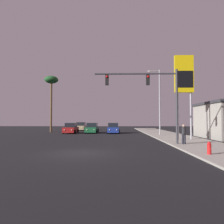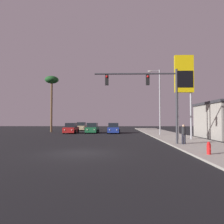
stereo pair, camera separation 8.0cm
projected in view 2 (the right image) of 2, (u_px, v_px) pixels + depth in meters
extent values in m
plane|color=black|center=(80.00, 153.00, 14.33)|extent=(120.00, 120.00, 0.00)
cube|color=#9E998E|center=(180.00, 139.00, 24.13)|extent=(5.00, 60.00, 0.12)
cube|color=navy|center=(114.00, 130.00, 35.50)|extent=(1.87, 4.23, 0.80)
cube|color=black|center=(114.00, 125.00, 35.68)|extent=(1.64, 2.03, 0.70)
cylinder|color=black|center=(108.00, 132.00, 34.21)|extent=(0.24, 0.64, 0.64)
cylinder|color=black|center=(119.00, 132.00, 34.18)|extent=(0.24, 0.64, 0.64)
cylinder|color=black|center=(108.00, 131.00, 36.81)|extent=(0.24, 0.64, 0.64)
cylinder|color=black|center=(119.00, 131.00, 36.78)|extent=(0.24, 0.64, 0.64)
sphere|color=#F2EACC|center=(110.00, 130.00, 33.40)|extent=(0.18, 0.18, 0.18)
sphere|color=#F2EACC|center=(117.00, 130.00, 33.38)|extent=(0.18, 0.18, 0.18)
cube|color=maroon|center=(71.00, 130.00, 35.41)|extent=(1.89, 4.24, 0.80)
cube|color=black|center=(71.00, 125.00, 35.58)|extent=(1.64, 2.03, 0.70)
cylinder|color=black|center=(64.00, 132.00, 34.12)|extent=(0.24, 0.64, 0.64)
cylinder|color=black|center=(75.00, 132.00, 34.08)|extent=(0.24, 0.64, 0.64)
cylinder|color=black|center=(67.00, 131.00, 36.72)|extent=(0.24, 0.64, 0.64)
cylinder|color=black|center=(78.00, 131.00, 36.68)|extent=(0.24, 0.64, 0.64)
sphere|color=#F2EACC|center=(65.00, 130.00, 33.30)|extent=(0.18, 0.18, 0.18)
sphere|color=#F2EACC|center=(72.00, 130.00, 33.28)|extent=(0.18, 0.18, 0.18)
cube|color=tan|center=(81.00, 128.00, 45.29)|extent=(1.84, 4.22, 0.80)
cube|color=black|center=(82.00, 124.00, 45.47)|extent=(1.62, 2.02, 0.70)
cylinder|color=black|center=(76.00, 129.00, 44.00)|extent=(0.24, 0.64, 0.64)
cylinder|color=black|center=(85.00, 129.00, 43.96)|extent=(0.24, 0.64, 0.64)
cylinder|color=black|center=(78.00, 129.00, 46.60)|extent=(0.24, 0.64, 0.64)
cylinder|color=black|center=(87.00, 129.00, 46.56)|extent=(0.24, 0.64, 0.64)
sphere|color=#F2EACC|center=(77.00, 128.00, 43.18)|extent=(0.18, 0.18, 0.18)
sphere|color=#F2EACC|center=(83.00, 128.00, 43.16)|extent=(0.18, 0.18, 0.18)
cube|color=#195933|center=(92.00, 129.00, 36.15)|extent=(1.96, 4.27, 0.80)
cube|color=black|center=(92.00, 125.00, 36.32)|extent=(1.68, 2.06, 0.70)
cylinder|color=black|center=(86.00, 131.00, 34.86)|extent=(0.24, 0.64, 0.64)
cylinder|color=black|center=(97.00, 131.00, 34.82)|extent=(0.24, 0.64, 0.64)
cylinder|color=black|center=(88.00, 131.00, 37.46)|extent=(0.24, 0.64, 0.64)
cylinder|color=black|center=(98.00, 131.00, 37.42)|extent=(0.24, 0.64, 0.64)
sphere|color=#F2EACC|center=(87.00, 130.00, 34.04)|extent=(0.18, 0.18, 0.18)
sphere|color=#F2EACC|center=(94.00, 130.00, 34.02)|extent=(0.18, 0.18, 0.18)
cylinder|color=#38383D|center=(177.00, 106.00, 18.90)|extent=(0.20, 0.20, 6.50)
cylinder|color=#38383D|center=(135.00, 74.00, 19.07)|extent=(7.14, 0.14, 0.14)
cube|color=black|center=(148.00, 80.00, 19.03)|extent=(0.30, 0.24, 0.90)
sphere|color=red|center=(148.00, 77.00, 18.90)|extent=(0.20, 0.20, 0.20)
cube|color=black|center=(107.00, 80.00, 19.10)|extent=(0.30, 0.24, 0.90)
sphere|color=red|center=(107.00, 77.00, 18.97)|extent=(0.20, 0.20, 0.20)
cylinder|color=#99999E|center=(160.00, 102.00, 30.09)|extent=(0.18, 0.18, 9.00)
cylinder|color=#99999E|center=(155.00, 71.00, 30.26)|extent=(1.40, 0.10, 0.10)
ellipsoid|color=silver|center=(149.00, 71.00, 30.27)|extent=(0.50, 0.24, 0.20)
cylinder|color=#99999E|center=(178.00, 116.00, 23.28)|extent=(0.20, 0.20, 5.00)
cylinder|color=#99999E|center=(191.00, 116.00, 23.25)|extent=(0.20, 0.20, 5.00)
cube|color=yellow|center=(184.00, 74.00, 23.42)|extent=(2.00, 0.40, 4.00)
cube|color=black|center=(185.00, 79.00, 23.19)|extent=(1.80, 0.03, 1.80)
cylinder|color=red|center=(209.00, 149.00, 13.06)|extent=(0.24, 0.24, 0.60)
sphere|color=red|center=(209.00, 143.00, 13.07)|extent=(0.20, 0.20, 0.20)
cylinder|color=red|center=(210.00, 149.00, 12.89)|extent=(0.08, 0.10, 0.08)
cylinder|color=#23232D|center=(183.00, 139.00, 18.56)|extent=(0.16, 0.16, 0.85)
cylinder|color=#23232D|center=(185.00, 139.00, 18.55)|extent=(0.16, 0.16, 0.85)
cylinder|color=#262628|center=(184.00, 131.00, 18.58)|extent=(0.32, 0.32, 0.60)
sphere|color=tan|center=(183.00, 126.00, 18.59)|extent=(0.22, 0.22, 0.22)
cylinder|color=brown|center=(51.00, 107.00, 38.65)|extent=(0.36, 0.36, 8.84)
ellipsoid|color=#1E5123|center=(52.00, 80.00, 38.82)|extent=(2.40, 2.40, 1.32)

